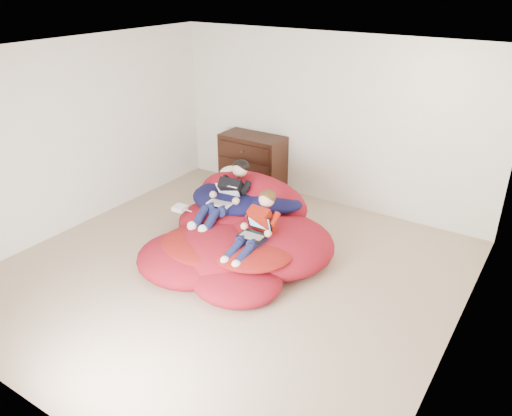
{
  "coord_description": "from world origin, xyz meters",
  "views": [
    {
      "loc": [
        3.02,
        -4.01,
        3.23
      ],
      "look_at": [
        0.1,
        0.43,
        0.7
      ],
      "focal_mm": 35.0,
      "sensor_mm": 36.0,
      "label": 1
    }
  ],
  "objects_px": {
    "beanbag_pile": "(238,235)",
    "dresser": "(253,163)",
    "laptop_white": "(224,197)",
    "laptop_black": "(256,230)",
    "older_boy": "(228,192)",
    "younger_boy": "(257,224)"
  },
  "relations": [
    {
      "from": "older_boy",
      "to": "younger_boy",
      "type": "distance_m",
      "value": 0.89
    },
    {
      "from": "laptop_white",
      "to": "laptop_black",
      "type": "bearing_deg",
      "value": -28.66
    },
    {
      "from": "dresser",
      "to": "beanbag_pile",
      "type": "bearing_deg",
      "value": -61.49
    },
    {
      "from": "beanbag_pile",
      "to": "older_boy",
      "type": "bearing_deg",
      "value": 143.21
    },
    {
      "from": "laptop_black",
      "to": "beanbag_pile",
      "type": "bearing_deg",
      "value": 149.26
    },
    {
      "from": "older_boy",
      "to": "younger_boy",
      "type": "relative_size",
      "value": 1.23
    },
    {
      "from": "older_boy",
      "to": "laptop_black",
      "type": "height_order",
      "value": "older_boy"
    },
    {
      "from": "beanbag_pile",
      "to": "older_boy",
      "type": "xyz_separation_m",
      "value": [
        -0.33,
        0.25,
        0.41
      ]
    },
    {
      "from": "laptop_white",
      "to": "laptop_black",
      "type": "height_order",
      "value": "laptop_white"
    },
    {
      "from": "older_boy",
      "to": "laptop_black",
      "type": "relative_size",
      "value": 3.44
    },
    {
      "from": "beanbag_pile",
      "to": "older_boy",
      "type": "relative_size",
      "value": 2.09
    },
    {
      "from": "dresser",
      "to": "beanbag_pile",
      "type": "distance_m",
      "value": 2.03
    },
    {
      "from": "dresser",
      "to": "laptop_black",
      "type": "xyz_separation_m",
      "value": [
        1.39,
        -2.03,
        0.1
      ]
    },
    {
      "from": "older_boy",
      "to": "beanbag_pile",
      "type": "bearing_deg",
      "value": -36.79
    },
    {
      "from": "beanbag_pile",
      "to": "dresser",
      "type": "bearing_deg",
      "value": 118.51
    },
    {
      "from": "younger_boy",
      "to": "laptop_black",
      "type": "height_order",
      "value": "younger_boy"
    },
    {
      "from": "laptop_white",
      "to": "laptop_black",
      "type": "relative_size",
      "value": 1.11
    },
    {
      "from": "laptop_black",
      "to": "laptop_white",
      "type": "bearing_deg",
      "value": 151.34
    },
    {
      "from": "beanbag_pile",
      "to": "younger_boy",
      "type": "distance_m",
      "value": 0.6
    },
    {
      "from": "older_boy",
      "to": "laptop_black",
      "type": "bearing_deg",
      "value": -33.49
    },
    {
      "from": "younger_boy",
      "to": "dresser",
      "type": "bearing_deg",
      "value": 124.87
    },
    {
      "from": "dresser",
      "to": "laptop_white",
      "type": "xyz_separation_m",
      "value": [
        0.64,
        -1.62,
        0.16
      ]
    }
  ]
}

